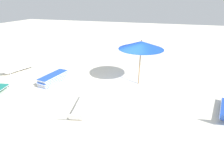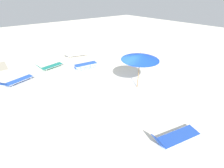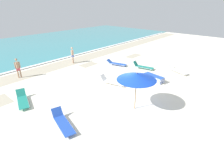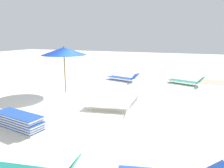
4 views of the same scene
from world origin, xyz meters
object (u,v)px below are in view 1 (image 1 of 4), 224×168
Objects in this scene: sun_lounger_near_water_right at (81,108)px; beach_umbrella at (141,45)px; sun_lounger_near_water_left at (16,69)px; lounger_stack at (54,79)px.

beach_umbrella is at bearing -128.96° from sun_lounger_near_water_right.
sun_lounger_near_water_right is (1.82, 3.47, -1.96)m from beach_umbrella.
sun_lounger_near_water_left is (7.93, 0.58, -1.97)m from beach_umbrella.
beach_umbrella reaches higher than sun_lounger_near_water_right.
lounger_stack is 0.85× the size of sun_lounger_near_water_left.
lounger_stack is at bearing -49.41° from sun_lounger_near_water_right.
lounger_stack is 3.38m from sun_lounger_near_water_left.
lounger_stack is 0.88× the size of sun_lounger_near_water_right.
sun_lounger_near_water_left reaches higher than lounger_stack.
sun_lounger_near_water_right is at bearing 62.25° from beach_umbrella.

